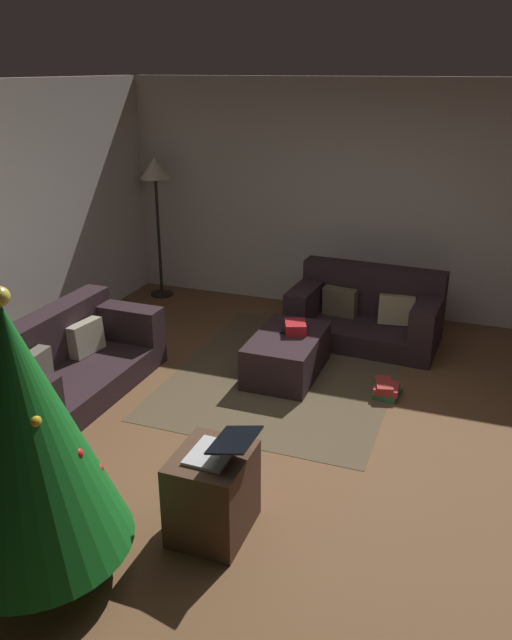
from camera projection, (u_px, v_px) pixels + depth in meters
name	position (u px, v px, depth m)	size (l,w,h in m)	color
ground_plane	(305.00, 449.00, 4.80)	(6.40, 6.40, 0.00)	brown
corner_partition	(387.00, 201.00, 7.05)	(0.12, 6.40, 2.60)	beige
couch_left	(64.00, 364.00, 5.54)	(1.81, 0.88, 0.69)	#2D1E23
couch_right	(367.00, 313.00, 6.64)	(0.92, 1.54, 0.75)	#2D1E23
ottoman	(287.00, 355.00, 5.92)	(0.97, 0.60, 0.39)	#2D1E23
gift_box	(295.00, 327.00, 5.89)	(0.23, 0.19, 0.10)	red
tv_remote	(289.00, 333.00, 5.88)	(0.05, 0.16, 0.02)	black
christmas_tree	(21.00, 432.00, 3.29)	(1.07, 1.07, 1.73)	brown
side_table	(213.00, 493.00, 3.87)	(0.52, 0.44, 0.55)	#4C3323
laptop	(220.00, 449.00, 3.73)	(0.33, 0.40, 0.17)	silver
book_stack	(386.00, 390.00, 5.56)	(0.30, 0.25, 0.13)	#387A47
corner_lamp	(155.00, 179.00, 7.51)	(0.36, 0.36, 1.70)	black
area_rug	(287.00, 373.00, 5.99)	(2.60, 2.00, 0.01)	brown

